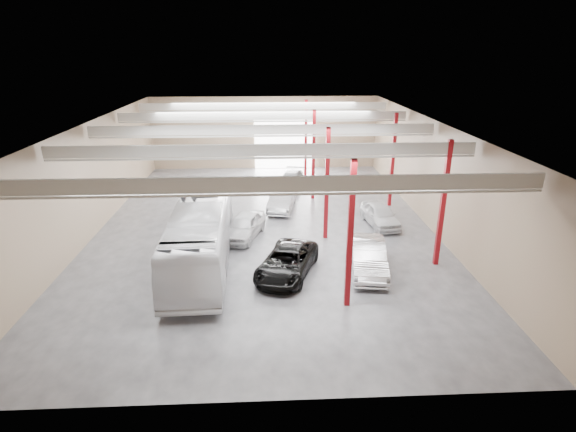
{
  "coord_description": "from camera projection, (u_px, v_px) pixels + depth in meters",
  "views": [
    {
      "loc": [
        0.14,
        -28.18,
        11.34
      ],
      "look_at": [
        1.33,
        -3.85,
        2.2
      ],
      "focal_mm": 28.0,
      "sensor_mm": 36.0,
      "label": 1
    }
  ],
  "objects": [
    {
      "name": "depot_shell",
      "position": [
        266.0,
        153.0,
        29.04
      ],
      "size": [
        22.12,
        32.12,
        7.06
      ],
      "color": "#424247",
      "rests_on": "ground"
    },
    {
      "name": "coach_bus",
      "position": [
        201.0,
        233.0,
        24.87
      ],
      "size": [
        3.28,
        12.5,
        3.46
      ],
      "primitive_type": "imported",
      "rotation": [
        0.0,
        0.0,
        0.03
      ],
      "color": "silver",
      "rests_on": "ground"
    },
    {
      "name": "black_sedan",
      "position": [
        287.0,
        262.0,
        23.72
      ],
      "size": [
        4.03,
        5.76,
        1.46
      ],
      "primitive_type": "imported",
      "rotation": [
        0.0,
        0.0,
        -0.34
      ],
      "color": "black",
      "rests_on": "ground"
    },
    {
      "name": "car_row_a",
      "position": [
        244.0,
        226.0,
        28.45
      ],
      "size": [
        3.08,
        4.81,
        1.53
      ],
      "primitive_type": "imported",
      "rotation": [
        0.0,
        0.0,
        -0.31
      ],
      "color": "silver",
      "rests_on": "ground"
    },
    {
      "name": "car_row_b",
      "position": [
        282.0,
        199.0,
        33.43
      ],
      "size": [
        2.47,
        4.95,
        1.56
      ],
      "primitive_type": "imported",
      "rotation": [
        0.0,
        0.0,
        -0.18
      ],
      "color": "#ACADB1",
      "rests_on": "ground"
    },
    {
      "name": "car_row_c",
      "position": [
        291.0,
        180.0,
        38.61
      ],
      "size": [
        2.91,
        4.98,
        1.36
      ],
      "primitive_type": "imported",
      "rotation": [
        0.0,
        0.0,
        -0.23
      ],
      "color": "slate",
      "rests_on": "ground"
    },
    {
      "name": "car_right_near",
      "position": [
        368.0,
        257.0,
        24.08
      ],
      "size": [
        2.36,
        5.24,
        1.67
      ],
      "primitive_type": "imported",
      "rotation": [
        0.0,
        0.0,
        -0.12
      ],
      "color": "silver",
      "rests_on": "ground"
    },
    {
      "name": "car_right_far",
      "position": [
        380.0,
        215.0,
        30.43
      ],
      "size": [
        2.25,
        4.5,
        1.47
      ],
      "primitive_type": "imported",
      "rotation": [
        0.0,
        0.0,
        0.12
      ],
      "color": "silver",
      "rests_on": "ground"
    }
  ]
}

